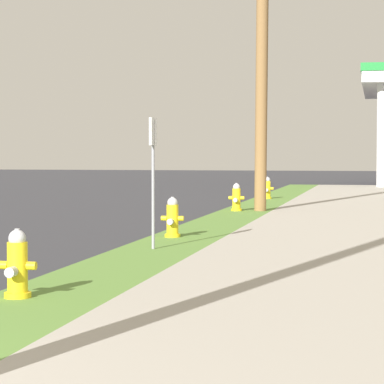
{
  "coord_description": "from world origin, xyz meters",
  "views": [
    {
      "loc": [
        4.16,
        -4.18,
        1.68
      ],
      "look_at": [
        0.61,
        13.14,
        0.91
      ],
      "focal_mm": 84.48,
      "sensor_mm": 36.0,
      "label": 1
    }
  ],
  "objects_px": {
    "fire_hydrant_nearest": "(17,268)",
    "utility_pole_midground": "(262,15)",
    "fire_hydrant_fourth": "(267,189)",
    "street_sign_post": "(153,155)",
    "fire_hydrant_third": "(236,199)",
    "fire_hydrant_second": "(172,220)"
  },
  "relations": [
    {
      "from": "utility_pole_midground",
      "to": "street_sign_post",
      "type": "xyz_separation_m",
      "value": [
        -0.55,
        -9.74,
        -3.68
      ]
    },
    {
      "from": "fire_hydrant_nearest",
      "to": "street_sign_post",
      "type": "bearing_deg",
      "value": 87.35
    },
    {
      "from": "fire_hydrant_fourth",
      "to": "utility_pole_midground",
      "type": "xyz_separation_m",
      "value": [
        0.63,
        -6.5,
        4.87
      ]
    },
    {
      "from": "fire_hydrant_fourth",
      "to": "street_sign_post",
      "type": "height_order",
      "value": "street_sign_post"
    },
    {
      "from": "fire_hydrant_third",
      "to": "street_sign_post",
      "type": "distance_m",
      "value": 9.8
    },
    {
      "from": "fire_hydrant_fourth",
      "to": "fire_hydrant_nearest",
      "type": "bearing_deg",
      "value": -90.41
    },
    {
      "from": "fire_hydrant_fourth",
      "to": "street_sign_post",
      "type": "relative_size",
      "value": 0.35
    },
    {
      "from": "fire_hydrant_nearest",
      "to": "utility_pole_midground",
      "type": "xyz_separation_m",
      "value": [
        0.78,
        14.81,
        4.87
      ]
    },
    {
      "from": "fire_hydrant_nearest",
      "to": "fire_hydrant_fourth",
      "type": "xyz_separation_m",
      "value": [
        0.15,
        21.32,
        0.0
      ]
    },
    {
      "from": "fire_hydrant_third",
      "to": "utility_pole_midground",
      "type": "distance_m",
      "value": 4.92
    },
    {
      "from": "fire_hydrant_second",
      "to": "fire_hydrant_third",
      "type": "relative_size",
      "value": 1.0
    },
    {
      "from": "fire_hydrant_nearest",
      "to": "utility_pole_midground",
      "type": "distance_m",
      "value": 15.61
    },
    {
      "from": "fire_hydrant_second",
      "to": "street_sign_post",
      "type": "distance_m",
      "value": 2.37
    },
    {
      "from": "fire_hydrant_second",
      "to": "fire_hydrant_third",
      "type": "bearing_deg",
      "value": 89.92
    },
    {
      "from": "fire_hydrant_fourth",
      "to": "utility_pole_midground",
      "type": "height_order",
      "value": "utility_pole_midground"
    },
    {
      "from": "fire_hydrant_third",
      "to": "street_sign_post",
      "type": "bearing_deg",
      "value": -89.21
    },
    {
      "from": "fire_hydrant_fourth",
      "to": "street_sign_post",
      "type": "bearing_deg",
      "value": -89.71
    },
    {
      "from": "fire_hydrant_third",
      "to": "fire_hydrant_fourth",
      "type": "bearing_deg",
      "value": 89.54
    },
    {
      "from": "fire_hydrant_nearest",
      "to": "utility_pole_midground",
      "type": "bearing_deg",
      "value": 86.98
    },
    {
      "from": "fire_hydrant_second",
      "to": "fire_hydrant_fourth",
      "type": "bearing_deg",
      "value": 89.74
    },
    {
      "from": "fire_hydrant_fourth",
      "to": "utility_pole_midground",
      "type": "distance_m",
      "value": 8.15
    },
    {
      "from": "fire_hydrant_third",
      "to": "utility_pole_midground",
      "type": "xyz_separation_m",
      "value": [
        0.68,
        0.01,
        4.87
      ]
    }
  ]
}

